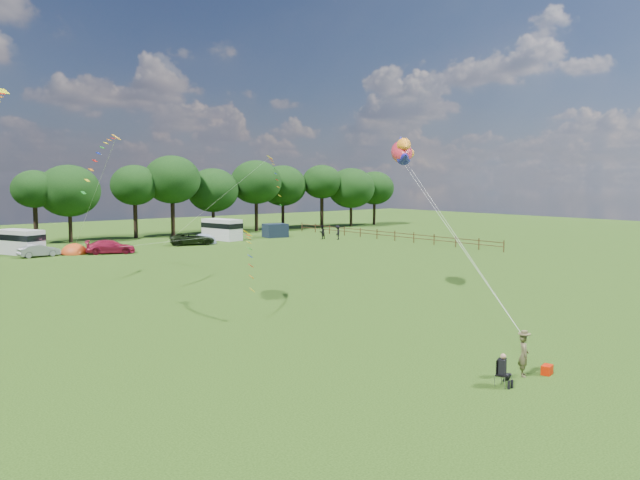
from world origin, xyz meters
TOP-DOWN VIEW (x-y plane):
  - ground_plane at (0.00, 0.00)m, footprint 180.00×180.00m
  - tree_line at (5.30, 54.99)m, footprint 102.98×10.98m
  - fence at (32.00, 34.50)m, footprint 0.12×33.12m
  - car_b at (-5.03, 43.61)m, footprint 3.48×1.43m
  - car_c at (1.17, 41.87)m, footprint 4.86×3.52m
  - car_d at (11.24, 44.06)m, footprint 5.49×3.86m
  - campervan_c at (-5.81, 46.90)m, footprint 3.77×5.32m
  - campervan_d at (16.68, 46.90)m, footprint 3.08×5.44m
  - tent_orange at (-1.69, 43.87)m, footprint 2.60×2.84m
  - tent_greyblue at (13.04, 44.82)m, footprint 2.94×3.23m
  - awning_navy at (23.62, 45.66)m, footprint 3.09×2.68m
  - kite_flyer at (-1.26, -5.50)m, footprint 0.69×0.66m
  - camp_chair at (-2.85, -5.65)m, footprint 0.62×0.64m
  - kite_bag at (-0.39, -5.96)m, footprint 0.57×0.45m
  - fish_kite at (7.70, 9.19)m, footprint 3.28×3.68m
  - streamer_kite_b at (-7.05, 20.78)m, footprint 4.26×4.71m
  - streamer_kite_c at (-2.50, 11.25)m, footprint 3.06×4.98m
  - walker_a at (26.65, 40.08)m, footprint 0.89×0.62m
  - walker_b at (27.74, 38.44)m, footprint 1.21×1.09m
  - streamer_kite_d at (9.30, 25.48)m, footprint 2.57×5.09m

SIDE VIEW (x-z plane):
  - ground_plane at x=0.00m, z-range 0.00..0.00m
  - tent_greyblue at x=13.04m, z-range -1.07..1.12m
  - tent_orange at x=-1.69m, z-range -0.99..1.04m
  - kite_bag at x=-0.39m, z-range 0.00..0.35m
  - car_b at x=-5.03m, z-range 0.00..1.21m
  - car_c at x=1.17m, z-range 0.00..1.35m
  - car_d at x=11.24m, z-range 0.00..1.37m
  - fence at x=32.00m, z-range 0.10..1.30m
  - camp_chair at x=-2.85m, z-range 0.11..1.30m
  - kite_flyer at x=-1.26m, z-range 0.00..1.58m
  - walker_a at x=26.65m, z-range 0.00..1.69m
  - awning_navy at x=23.62m, z-range 0.00..1.71m
  - walker_b at x=27.74m, z-range 0.00..1.74m
  - campervan_c at x=-5.81m, z-range 0.09..2.49m
  - campervan_d at x=16.68m, z-range 0.09..2.61m
  - streamer_kite_c at x=-2.50m, z-range 1.98..4.78m
  - tree_line at x=5.30m, z-range 1.21..11.48m
  - streamer_kite_d at x=9.30m, z-range 5.79..10.06m
  - streamer_kite_b at x=-7.05m, z-range 7.08..10.88m
  - fish_kite at x=7.70m, z-range 7.97..10.07m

